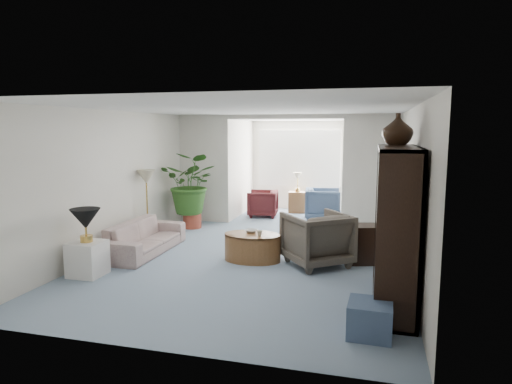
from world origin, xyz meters
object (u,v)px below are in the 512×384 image
(cabinet_urn, at_px, (398,129))
(sunroom_table, at_px, (297,202))
(coffee_cup, at_px, (260,233))
(plant_pot, at_px, (192,221))
(entertainment_cabinet, at_px, (395,227))
(sunroom_chair_maroon, at_px, (263,203))
(side_table_dark, at_px, (362,244))
(table_lamp, at_px, (85,219))
(coffee_table, at_px, (252,247))
(framed_picture, at_px, (411,163))
(sunroom_chair_blue, at_px, (323,204))
(coffee_bowl, at_px, (251,231))
(wingback_chair, at_px, (317,239))
(end_table, at_px, (88,259))
(ottoman, at_px, (370,319))
(sofa, at_px, (144,237))
(floor_lamp, at_px, (146,177))

(cabinet_urn, xyz_separation_m, sunroom_table, (-2.19, 5.34, -1.90))
(coffee_cup, relative_size, plant_pot, 0.23)
(plant_pot, relative_size, sunroom_table, 0.73)
(entertainment_cabinet, relative_size, sunroom_chair_maroon, 2.72)
(side_table_dark, relative_size, sunroom_table, 1.14)
(table_lamp, bearing_deg, coffee_table, 32.31)
(table_lamp, bearing_deg, framed_picture, 13.04)
(sunroom_chair_blue, distance_m, sunroom_table, 1.07)
(coffee_bowl, relative_size, entertainment_cabinet, 0.10)
(coffee_bowl, xyz_separation_m, wingback_chair, (1.11, -0.06, -0.05))
(table_lamp, height_order, wingback_chair, table_lamp)
(coffee_bowl, distance_m, plant_pot, 2.75)
(end_table, height_order, plant_pot, end_table)
(framed_picture, relative_size, ottoman, 1.09)
(sofa, relative_size, ottoman, 4.17)
(coffee_bowl, bearing_deg, ottoman, -50.90)
(entertainment_cabinet, bearing_deg, sunroom_chair_maroon, 119.99)
(side_table_dark, height_order, sunroom_chair_maroon, sunroom_chair_maroon)
(sunroom_chair_blue, distance_m, sunroom_chair_maroon, 1.50)
(table_lamp, xyz_separation_m, coffee_table, (2.18, 1.38, -0.64))
(sofa, height_order, wingback_chair, wingback_chair)
(floor_lamp, bearing_deg, ottoman, -36.50)
(table_lamp, xyz_separation_m, entertainment_cabinet, (4.37, 0.02, 0.12))
(cabinet_urn, bearing_deg, end_table, -173.18)
(floor_lamp, xyz_separation_m, sunroom_chair_maroon, (1.64, 2.87, -0.92))
(sunroom_chair_maroon, xyz_separation_m, sunroom_table, (0.75, 0.75, -0.05))
(sunroom_table, bearing_deg, coffee_cup, -88.13)
(framed_picture, height_order, end_table, framed_picture)
(ottoman, relative_size, plant_pot, 1.14)
(end_table, height_order, coffee_cup, coffee_cup)
(table_lamp, bearing_deg, coffee_bowl, 34.78)
(coffee_bowl, xyz_separation_m, coffee_cup, (0.20, -0.20, 0.02))
(framed_picture, bearing_deg, floor_lamp, 166.26)
(plant_pot, bearing_deg, coffee_cup, -45.88)
(coffee_cup, xyz_separation_m, sunroom_chair_blue, (0.60, 3.84, -0.11))
(entertainment_cabinet, xyz_separation_m, sunroom_table, (-2.19, 5.84, -0.71))
(floor_lamp, relative_size, plant_pot, 0.90)
(table_lamp, height_order, cabinet_urn, cabinet_urn)
(entertainment_cabinet, relative_size, plant_pot, 4.92)
(coffee_table, relative_size, ottoman, 2.08)
(coffee_bowl, bearing_deg, end_table, -145.22)
(sofa, relative_size, coffee_cup, 20.81)
(table_lamp, relative_size, coffee_bowl, 2.18)
(coffee_cup, distance_m, sunroom_chair_maroon, 3.94)
(coffee_cup, height_order, plant_pot, coffee_cup)
(entertainment_cabinet, height_order, sunroom_chair_blue, entertainment_cabinet)
(end_table, bearing_deg, wingback_chair, 23.60)
(framed_picture, height_order, table_lamp, framed_picture)
(coffee_table, bearing_deg, plant_pot, 133.35)
(sunroom_chair_blue, relative_size, sunroom_chair_maroon, 1.15)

